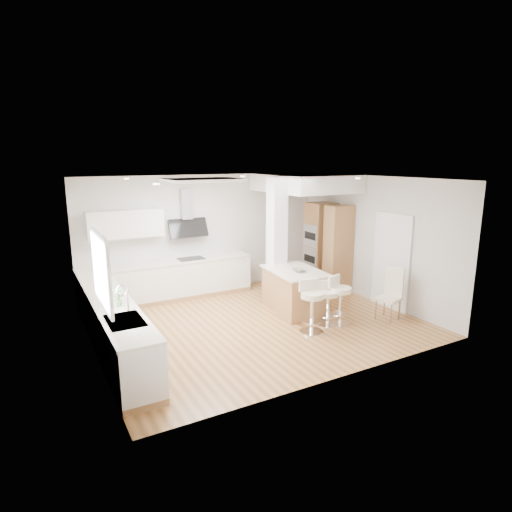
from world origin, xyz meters
TOP-DOWN VIEW (x-y plane):
  - ground at (0.00, 0.00)m, footprint 6.00×6.00m
  - ceiling at (0.00, 0.00)m, footprint 6.00×5.00m
  - wall_back at (0.00, 2.50)m, footprint 6.00×0.04m
  - wall_left at (-3.00, 0.00)m, footprint 0.04×5.00m
  - wall_right at (3.00, 0.00)m, footprint 0.04×5.00m
  - skylight at (-0.79, 0.60)m, footprint 4.10×2.10m
  - window_left at (-2.96, -0.90)m, footprint 0.06×1.28m
  - doorway_right at (2.97, -0.60)m, footprint 0.05×1.00m
  - counter_left at (-2.70, 0.23)m, footprint 0.63×4.50m
  - counter_back at (-0.91, 2.22)m, footprint 3.62×0.63m
  - pillar at (1.05, 0.95)m, footprint 0.35×0.35m
  - soffit at (2.10, 1.40)m, footprint 1.78×2.20m
  - oven_column at (2.68, 1.23)m, footprint 0.63×1.21m
  - peninsula at (1.04, 0.19)m, footprint 1.11×1.55m
  - bar_stool_a at (0.67, -0.92)m, footprint 0.51×0.51m
  - bar_stool_b at (1.15, -0.78)m, footprint 0.46×0.46m
  - bar_stool_c at (1.39, -0.84)m, footprint 0.55×0.55m
  - dining_chair at (2.49, -1.11)m, footprint 0.51×0.51m

SIDE VIEW (x-z plane):
  - ground at x=0.00m, z-range 0.00..0.00m
  - ceiling at x=0.00m, z-range -0.01..0.01m
  - peninsula at x=1.04m, z-range -0.03..0.93m
  - counter_left at x=-2.70m, z-range -0.22..1.13m
  - bar_stool_b at x=1.15m, z-range 0.05..0.93m
  - bar_stool_c at x=1.39m, z-range 0.06..1.01m
  - bar_stool_a at x=0.67m, z-range 0.06..1.05m
  - dining_chair at x=2.49m, z-range 0.04..1.11m
  - counter_back at x=-0.91m, z-range -0.55..1.95m
  - doorway_right at x=2.97m, z-range -0.05..2.05m
  - oven_column at x=2.68m, z-range 0.00..2.10m
  - wall_back at x=0.00m, z-range 0.00..2.80m
  - wall_left at x=-3.00m, z-range 0.00..2.80m
  - wall_right at x=3.00m, z-range 0.00..2.80m
  - pillar at x=1.05m, z-range 0.00..2.80m
  - window_left at x=-2.96m, z-range 1.16..2.23m
  - soffit at x=2.10m, z-range 2.40..2.80m
  - skylight at x=-0.79m, z-range 2.74..2.80m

